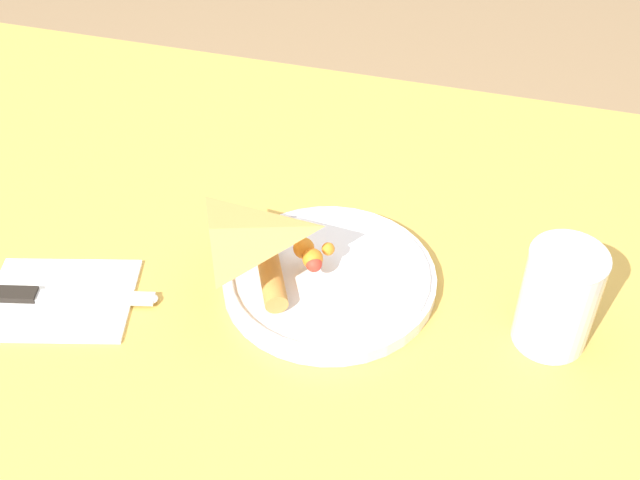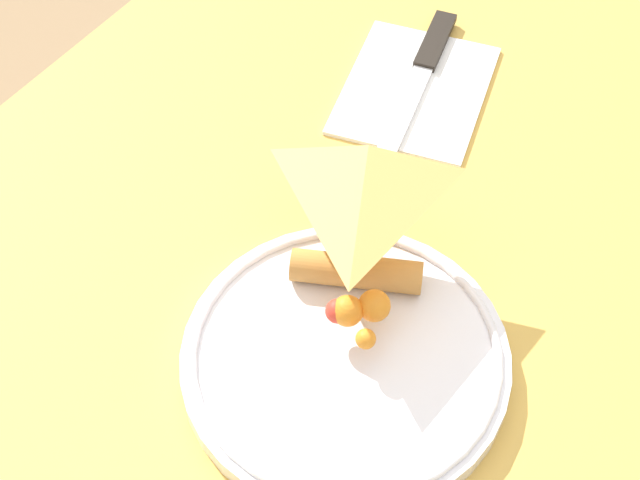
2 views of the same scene
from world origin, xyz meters
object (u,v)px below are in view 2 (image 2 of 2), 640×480
Objects in this scene: dining_table at (473,306)px; napkin_folded at (415,90)px; butter_knife at (419,78)px; plate_pizza at (346,352)px.

dining_table is 0.19m from napkin_folded.
dining_table is 5.11× the size of butter_knife.
plate_pizza is (0.16, -0.03, 0.12)m from dining_table.
butter_knife reaches higher than napkin_folded.
plate_pizza is 0.29m from butter_knife.
plate_pizza reaches higher than napkin_folded.
dining_table is 0.21m from plate_pizza.
butter_knife reaches higher than dining_table.
dining_table is 0.20m from butter_knife.
plate_pizza reaches higher than butter_knife.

